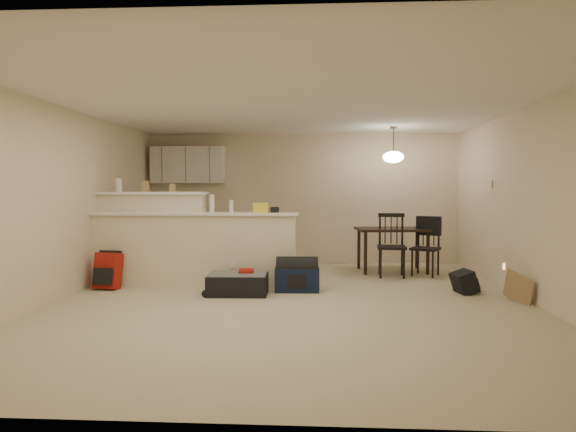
# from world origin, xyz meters

# --- Properties ---
(room) EXTENTS (7.00, 7.02, 2.50)m
(room) POSITION_xyz_m (0.00, 0.00, 1.25)
(room) COLOR #C1B594
(room) RESTS_ON ground
(breakfast_bar) EXTENTS (3.08, 0.58, 1.39)m
(breakfast_bar) POSITION_xyz_m (-1.76, 0.98, 0.61)
(breakfast_bar) COLOR beige
(breakfast_bar) RESTS_ON ground
(upper_cabinets) EXTENTS (1.40, 0.34, 0.70)m
(upper_cabinets) POSITION_xyz_m (-2.20, 3.32, 1.90)
(upper_cabinets) COLOR white
(upper_cabinets) RESTS_ON room
(kitchen_counter) EXTENTS (1.80, 0.60, 0.90)m
(kitchen_counter) POSITION_xyz_m (-2.00, 3.19, 0.45)
(kitchen_counter) COLOR white
(kitchen_counter) RESTS_ON ground
(thermostat) EXTENTS (0.02, 0.12, 0.12)m
(thermostat) POSITION_xyz_m (2.98, 1.55, 1.50)
(thermostat) COLOR beige
(thermostat) RESTS_ON room
(jar) EXTENTS (0.10, 0.10, 0.20)m
(jar) POSITION_xyz_m (-2.71, 1.12, 1.49)
(jar) COLOR silver
(jar) RESTS_ON breakfast_bar
(cereal_box) EXTENTS (0.10, 0.07, 0.16)m
(cereal_box) POSITION_xyz_m (-2.29, 1.12, 1.47)
(cereal_box) COLOR #9D7D51
(cereal_box) RESTS_ON breakfast_bar
(small_box) EXTENTS (0.08, 0.06, 0.12)m
(small_box) POSITION_xyz_m (-1.88, 1.12, 1.45)
(small_box) COLOR #9D7D51
(small_box) RESTS_ON breakfast_bar
(bottle_a) EXTENTS (0.07, 0.07, 0.26)m
(bottle_a) POSITION_xyz_m (-1.23, 0.90, 1.22)
(bottle_a) COLOR silver
(bottle_a) RESTS_ON breakfast_bar
(bottle_b) EXTENTS (0.06, 0.06, 0.18)m
(bottle_b) POSITION_xyz_m (-0.94, 0.90, 1.18)
(bottle_b) COLOR silver
(bottle_b) RESTS_ON breakfast_bar
(bag_lump) EXTENTS (0.22, 0.18, 0.14)m
(bag_lump) POSITION_xyz_m (-0.50, 0.90, 1.16)
(bag_lump) COLOR #9D7D51
(bag_lump) RESTS_ON breakfast_bar
(pouch) EXTENTS (0.12, 0.10, 0.08)m
(pouch) POSITION_xyz_m (-0.31, 0.90, 1.13)
(pouch) COLOR #9D7D51
(pouch) RESTS_ON breakfast_bar
(dining_table) EXTENTS (1.28, 0.92, 0.76)m
(dining_table) POSITION_xyz_m (1.61, 2.40, 0.67)
(dining_table) COLOR black
(dining_table) RESTS_ON ground
(pendant_lamp) EXTENTS (0.36, 0.36, 0.62)m
(pendant_lamp) POSITION_xyz_m (1.61, 2.40, 1.99)
(pendant_lamp) COLOR brown
(pendant_lamp) RESTS_ON room
(dining_chair_near) EXTENTS (0.48, 0.46, 1.03)m
(dining_chair_near) POSITION_xyz_m (1.52, 1.86, 0.52)
(dining_chair_near) COLOR black
(dining_chair_near) RESTS_ON ground
(dining_chair_far) EXTENTS (0.56, 0.55, 0.96)m
(dining_chair_far) POSITION_xyz_m (2.09, 1.99, 0.48)
(dining_chair_far) COLOR black
(dining_chair_far) RESTS_ON ground
(suitcase) EXTENTS (0.82, 0.54, 0.27)m
(suitcase) POSITION_xyz_m (-0.76, 0.32, 0.14)
(suitcase) COLOR black
(suitcase) RESTS_ON ground
(red_backpack) EXTENTS (0.37, 0.25, 0.51)m
(red_backpack) POSITION_xyz_m (-2.68, 0.61, 0.26)
(red_backpack) COLOR #A51B12
(red_backpack) RESTS_ON ground
(navy_duffel) EXTENTS (0.62, 0.36, 0.33)m
(navy_duffel) POSITION_xyz_m (0.03, 0.59, 0.17)
(navy_duffel) COLOR #101B34
(navy_duffel) RESTS_ON ground
(black_daypack) EXTENTS (0.29, 0.37, 0.30)m
(black_daypack) POSITION_xyz_m (2.33, 0.58, 0.15)
(black_daypack) COLOR black
(black_daypack) RESTS_ON ground
(cardboard_sheet) EXTENTS (0.19, 0.45, 0.36)m
(cardboard_sheet) POSITION_xyz_m (2.85, 0.03, 0.18)
(cardboard_sheet) COLOR #9D7D51
(cardboard_sheet) RESTS_ON ground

